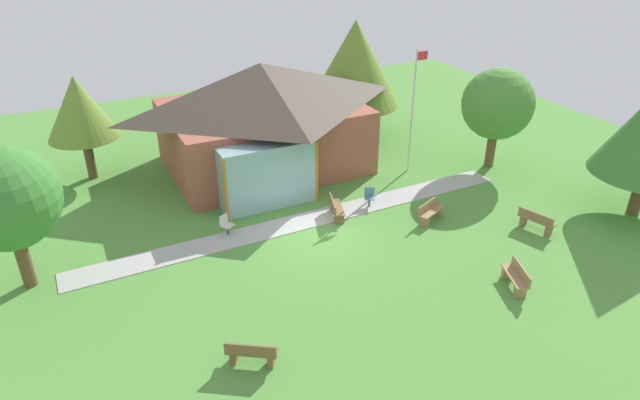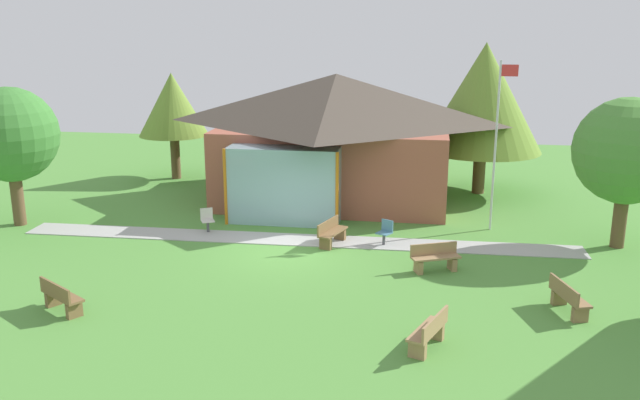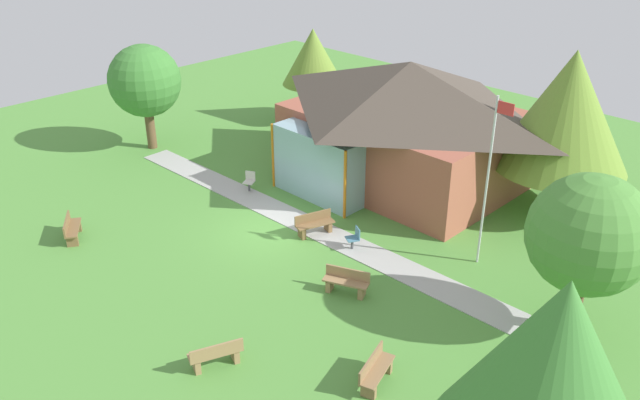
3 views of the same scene
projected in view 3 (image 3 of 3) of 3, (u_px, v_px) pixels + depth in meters
The scene contains 16 objects.
ground_plane at pixel (273, 230), 24.96m from camera, with size 44.00×44.00×0.00m, color #54933D.
pavilion at pixel (404, 120), 27.97m from camera, with size 10.25×8.73×5.26m.
footpath at pixel (296, 220), 25.70m from camera, with size 19.40×1.30×0.03m, color #ADADA8.
flagpole at pixel (489, 176), 21.45m from camera, with size 0.64×0.08×6.07m.
bench_rear_near_path at pixel (314, 225), 24.55m from camera, with size 0.89×1.56×0.84m.
bench_front_right at pixel (216, 355), 17.95m from camera, with size 0.96×1.56×0.84m.
bench_mid_right at pixel (346, 282), 21.11m from camera, with size 1.55×1.00×0.84m.
bench_lawn_far_right at pixel (375, 371), 17.37m from camera, with size 0.86×1.56×0.84m.
bench_front_left at pixel (72, 229), 24.22m from camera, with size 1.50×1.18×0.84m.
patio_chair_west at pixel (250, 182), 27.86m from camera, with size 0.60×0.60×0.86m.
patio_chair_lawn_spare at pixel (354, 239), 23.56m from camera, with size 0.60×0.60×0.86m.
tree_east_hedge at pixel (589, 235), 18.10m from camera, with size 3.49×3.49×5.03m.
tree_behind_pavilion_left at pixel (313, 57), 34.22m from camera, with size 3.27×3.27×5.04m.
tree_far_east at pixel (553, 372), 12.21m from camera, with size 4.52×4.52×5.98m.
tree_west_hedge at pixel (145, 81), 30.89m from camera, with size 3.43×3.43×5.11m.
tree_behind_pavilion_right at pixel (567, 111), 24.63m from camera, with size 5.13×5.13×6.51m.
Camera 3 is at (16.54, -14.22, 12.31)m, focal length 36.69 mm.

